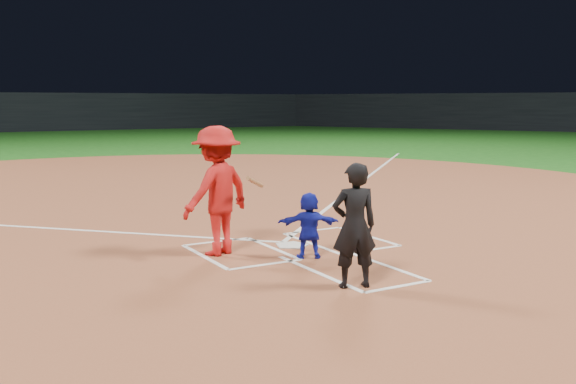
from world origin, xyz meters
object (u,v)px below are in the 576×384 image
umpire (354,226)px  batter_at_plate (217,191)px  home_plate (292,245)px  catcher (309,225)px

umpire → batter_at_plate: 2.72m
home_plate → batter_at_plate: batter_at_plate is taller
catcher → batter_at_plate: size_ratio=0.51×
catcher → umpire: size_ratio=0.63×
umpire → batter_at_plate: batter_at_plate is taller
home_plate → catcher: (-0.19, -0.86, 0.51)m
batter_at_plate → home_plate: bearing=-3.5°
catcher → batter_at_plate: batter_at_plate is taller
batter_at_plate → catcher: bearing=-39.8°
umpire → batter_at_plate: (-0.81, 2.59, 0.20)m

